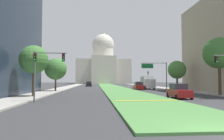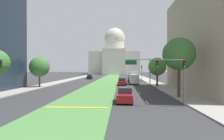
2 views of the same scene
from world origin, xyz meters
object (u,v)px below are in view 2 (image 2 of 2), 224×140
(traffic_light_far_right, at_px, (142,71))
(overhead_guide_sign, at_px, (140,66))
(sedan_midblock, at_px, (122,82))
(sedan_distant, at_px, (131,79))
(sedan_lead_stopped, at_px, (125,95))
(sedan_far_horizon, at_px, (90,77))
(capitol_building, at_px, (115,57))
(traffic_light_near_right, at_px, (176,72))
(street_tree_left_mid, at_px, (40,67))
(box_truck_delivery, at_px, (134,78))
(street_tree_right_mid, at_px, (157,67))
(street_tree_right_near, at_px, (179,54))

(traffic_light_far_right, relative_size, overhead_guide_sign, 0.80)
(sedan_midblock, distance_m, sedan_distant, 13.33)
(sedan_lead_stopped, xyz_separation_m, sedan_far_horizon, (-12.57, 49.26, -0.01))
(capitol_building, relative_size, traffic_light_near_right, 6.64)
(street_tree_left_mid, distance_m, box_truck_delivery, 23.33)
(capitol_building, distance_m, overhead_guide_sign, 91.03)
(street_tree_left_mid, relative_size, street_tree_right_mid, 1.02)
(traffic_light_far_right, distance_m, street_tree_left_mid, 33.13)
(traffic_light_far_right, bearing_deg, street_tree_left_mid, -137.56)
(capitol_building, relative_size, street_tree_right_mid, 5.31)
(street_tree_right_near, bearing_deg, sedan_midblock, 111.56)
(overhead_guide_sign, xyz_separation_m, street_tree_right_mid, (3.32, -4.01, -0.18))
(street_tree_left_mid, relative_size, sedan_midblock, 1.51)
(traffic_light_far_right, xyz_separation_m, overhead_guide_sign, (-2.16, -16.44, 1.36))
(capitol_building, xyz_separation_m, street_tree_right_mid, (12.54, -94.27, -7.59))
(sedan_lead_stopped, height_order, sedan_midblock, sedan_lead_stopped)
(sedan_far_horizon, bearing_deg, capitol_building, 83.34)
(capitol_building, xyz_separation_m, sedan_far_horizon, (-7.47, -63.97, -11.25))
(sedan_lead_stopped, xyz_separation_m, box_truck_delivery, (2.85, 26.82, 0.83))
(street_tree_right_mid, height_order, sedan_distant, street_tree_right_mid)
(street_tree_right_near, height_order, sedan_far_horizon, street_tree_right_near)
(street_tree_left_mid, height_order, street_tree_right_mid, street_tree_left_mid)
(sedan_lead_stopped, height_order, sedan_distant, sedan_distant)
(traffic_light_near_right, xyz_separation_m, sedan_far_horizon, (-18.01, 51.75, -2.96))
(traffic_light_near_right, height_order, street_tree_right_near, street_tree_right_near)
(traffic_light_near_right, height_order, street_tree_left_mid, street_tree_left_mid)
(street_tree_right_near, bearing_deg, sedan_far_horizon, 113.64)
(capitol_building, bearing_deg, street_tree_left_mid, -97.73)
(overhead_guide_sign, bearing_deg, traffic_light_near_right, -87.04)
(street_tree_left_mid, bearing_deg, overhead_guide_sign, 14.86)
(street_tree_right_near, xyz_separation_m, sedan_lead_stopped, (-7.49, -3.46, -5.27))
(street_tree_left_mid, xyz_separation_m, sedan_distant, (20.72, 18.93, -3.61))
(overhead_guide_sign, distance_m, street_tree_left_mid, 23.05)
(traffic_light_far_right, bearing_deg, sedan_midblock, -111.56)
(sedan_distant, bearing_deg, traffic_light_far_right, 42.67)
(street_tree_right_near, relative_size, street_tree_right_mid, 1.29)
(traffic_light_near_right, distance_m, overhead_guide_sign, 25.51)
(traffic_light_far_right, height_order, street_tree_right_near, street_tree_right_near)
(capitol_building, xyz_separation_m, overhead_guide_sign, (9.22, -90.26, -7.41))
(street_tree_left_mid, distance_m, sedan_lead_stopped, 25.17)
(overhead_guide_sign, distance_m, sedan_midblock, 5.80)
(street_tree_right_mid, height_order, sedan_midblock, street_tree_right_mid)
(sedan_far_horizon, relative_size, box_truck_delivery, 0.73)
(street_tree_right_mid, bearing_deg, sedan_distant, 105.97)
(street_tree_right_near, distance_m, sedan_midblock, 21.62)
(capitol_building, distance_m, sedan_far_horizon, 65.38)
(street_tree_right_mid, distance_m, sedan_midblock, 9.38)
(traffic_light_near_right, distance_m, box_truck_delivery, 29.50)
(capitol_building, bearing_deg, overhead_guide_sign, -84.17)
(traffic_light_far_right, xyz_separation_m, box_truck_delivery, (-3.43, -12.59, -1.64))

